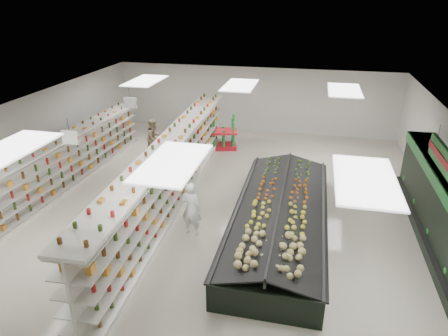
% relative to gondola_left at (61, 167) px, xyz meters
% --- Properties ---
extents(floor, '(16.00, 16.00, 0.00)m').
position_rel_gondola_left_xyz_m(floor, '(5.72, 0.07, -0.83)').
color(floor, beige).
rests_on(floor, ground).
extents(ceiling, '(14.00, 16.00, 0.02)m').
position_rel_gondola_left_xyz_m(ceiling, '(5.72, 0.07, 2.37)').
color(ceiling, white).
rests_on(ceiling, wall_back).
extents(wall_back, '(14.00, 0.02, 3.20)m').
position_rel_gondola_left_xyz_m(wall_back, '(5.72, 8.07, 0.77)').
color(wall_back, silver).
rests_on(wall_back, floor).
extents(wall_left, '(0.02, 16.00, 3.20)m').
position_rel_gondola_left_xyz_m(wall_left, '(-1.28, 0.07, 0.77)').
color(wall_left, silver).
rests_on(wall_left, floor).
extents(produce_wall_case, '(0.93, 8.00, 2.20)m').
position_rel_gondola_left_xyz_m(produce_wall_case, '(12.25, -1.43, 0.41)').
color(produce_wall_case, black).
rests_on(produce_wall_case, floor).
extents(aisle_sign_near, '(0.52, 0.06, 0.75)m').
position_rel_gondola_left_xyz_m(aisle_sign_near, '(1.92, -1.93, 1.92)').
color(aisle_sign_near, white).
rests_on(aisle_sign_near, ceiling).
extents(aisle_sign_far, '(0.52, 0.06, 0.75)m').
position_rel_gondola_left_xyz_m(aisle_sign_far, '(1.92, 2.07, 1.92)').
color(aisle_sign_far, white).
rests_on(aisle_sign_far, ceiling).
extents(hortifruti_banner, '(0.12, 3.20, 0.95)m').
position_rel_gondola_left_xyz_m(hortifruti_banner, '(11.96, -1.43, 1.82)').
color(hortifruti_banner, '#20782F').
rests_on(hortifruti_banner, ceiling).
extents(gondola_left, '(1.19, 10.47, 1.81)m').
position_rel_gondola_left_xyz_m(gondola_left, '(0.00, 0.00, 0.00)').
color(gondola_left, white).
rests_on(gondola_left, floor).
extents(gondola_center, '(1.35, 12.63, 2.19)m').
position_rel_gondola_left_xyz_m(gondola_center, '(4.22, -0.06, 0.17)').
color(gondola_center, white).
rests_on(gondola_center, floor).
extents(produce_island, '(2.69, 7.38, 1.10)m').
position_rel_gondola_left_xyz_m(produce_island, '(7.94, -1.16, -0.33)').
color(produce_island, black).
rests_on(produce_island, floor).
extents(soda_endcap, '(1.37, 1.11, 1.53)m').
position_rel_gondola_left_xyz_m(soda_endcap, '(4.80, 5.16, -0.09)').
color(soda_endcap, '#B5141F').
rests_on(soda_endcap, floor).
extents(shopper_main, '(0.66, 0.49, 1.66)m').
position_rel_gondola_left_xyz_m(shopper_main, '(5.44, -1.87, -0.00)').
color(shopper_main, silver).
rests_on(shopper_main, floor).
extents(shopper_background, '(0.77, 0.95, 1.68)m').
position_rel_gondola_left_xyz_m(shopper_background, '(2.14, 3.58, 0.01)').
color(shopper_background, '#977B5D').
rests_on(shopper_background, floor).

